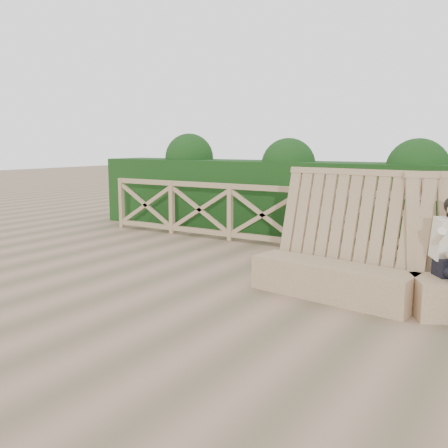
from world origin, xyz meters
The scene contains 4 objects.
ground centered at (0.00, 0.00, 0.00)m, with size 60.00×60.00×0.00m, color brown.
bench centered at (1.74, 1.32, 0.39)m, with size 3.86×1.61×1.56m.
guardrail centered at (0.00, 3.50, 0.55)m, with size 10.10×0.09×1.10m.
hedge centered at (0.00, 4.70, 0.75)m, with size 12.00×1.20×1.50m, color black.
Camera 1 is at (2.91, -4.54, 1.84)m, focal length 40.00 mm.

